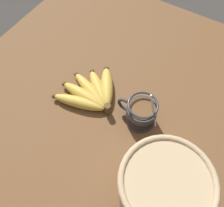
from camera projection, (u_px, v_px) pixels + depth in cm
name	position (u px, v px, depth cm)	size (l,w,h in cm)	color
table	(118.00, 104.00, 78.28)	(102.56, 102.56, 2.55)	brown
coffee_mug	(141.00, 114.00, 70.57)	(12.86, 8.66, 15.08)	#28282D
banana_bunch	(92.00, 93.00, 76.86)	(18.49, 20.02, 4.22)	#4C381E
woven_basket	(163.00, 188.00, 56.77)	(21.27, 21.27, 13.82)	tan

